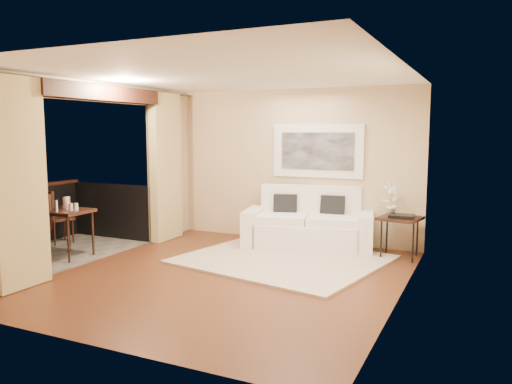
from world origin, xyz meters
The scene contains 18 objects.
floor centered at (0.00, 0.00, 0.00)m, with size 5.00×5.00×0.00m, color brown.
room_shell centered at (-2.13, 0.00, 2.52)m, with size 5.00×6.40×5.00m.
balcony centered at (-3.31, 0.00, 0.18)m, with size 1.81×2.60×1.17m.
curtains centered at (-2.11, 0.00, 1.34)m, with size 0.16×4.80×2.64m.
artwork centered at (0.42, 2.46, 1.62)m, with size 1.62×0.07×0.92m.
rug centered at (0.35, 1.07, 0.02)m, with size 2.80×2.44×0.04m, color beige.
sofa centered at (0.41, 2.10, 0.36)m, with size 2.28×1.34×1.03m.
side_table centered at (1.93, 2.00, 0.59)m, with size 0.69×0.69×0.64m.
tray centered at (1.96, 1.92, 0.67)m, with size 0.38×0.28×0.05m, color black.
orchid centered at (1.77, 2.11, 0.91)m, with size 0.28×0.19×0.53m, color white.
bistro_table centered at (-2.78, -0.14, 0.66)m, with size 0.66×0.66×0.74m.
balcony_chair_far centered at (-3.71, 0.44, 0.54)m, with size 0.51×0.52×0.94m.
balcony_chair_near centered at (-3.14, -0.45, 0.58)m, with size 0.50×0.51×1.01m.
ice_bucket centered at (-2.91, -0.05, 0.84)m, with size 0.18×0.18×0.20m, color silver.
candle centered at (-2.74, 0.00, 0.78)m, with size 0.06×0.06×0.07m, color red.
vase centered at (-2.77, -0.36, 0.83)m, with size 0.04×0.04×0.18m, color silver.
glass_a centered at (-2.65, -0.19, 0.80)m, with size 0.06×0.06×0.12m, color silver.
glass_b centered at (-2.59, -0.15, 0.80)m, with size 0.06×0.06×0.12m, color silver.
Camera 1 is at (3.13, -5.84, 1.97)m, focal length 35.00 mm.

